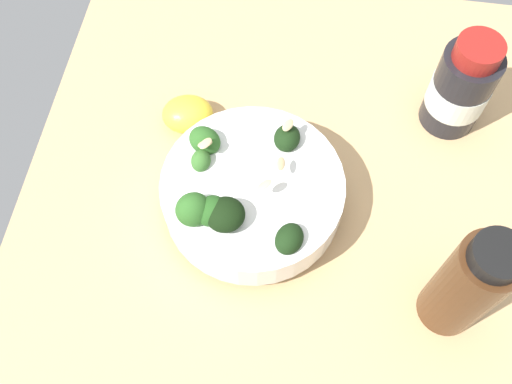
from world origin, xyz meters
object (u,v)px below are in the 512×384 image
(lemon_wedge, at_px, (191,114))
(bottle_tall, at_px, (472,286))
(bottle_short, at_px, (464,88))
(bowl_of_broccoli, at_px, (254,193))

(lemon_wedge, height_order, bottle_tall, bottle_tall)
(bottle_tall, distance_m, bottle_short, 0.26)
(bowl_of_broccoli, bearing_deg, bottle_tall, 68.40)
(lemon_wedge, distance_m, bottle_tall, 0.39)
(bottle_short, bearing_deg, bottle_tall, -0.39)
(lemon_wedge, bearing_deg, bowl_of_broccoli, 41.60)
(bowl_of_broccoli, relative_size, lemon_wedge, 3.21)
(lemon_wedge, distance_m, bottle_short, 0.34)
(bottle_tall, bearing_deg, bowl_of_broccoli, -111.60)
(bowl_of_broccoli, xyz_separation_m, lemon_wedge, (-0.11, -0.10, -0.02))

